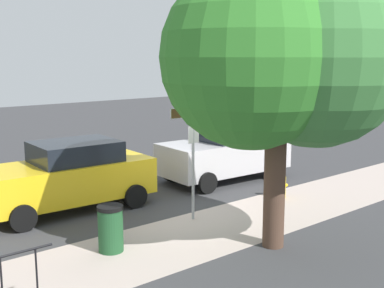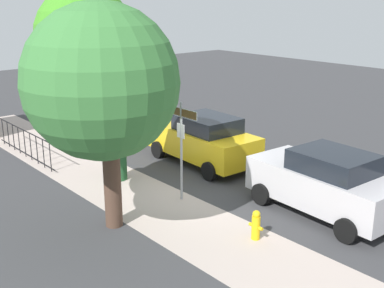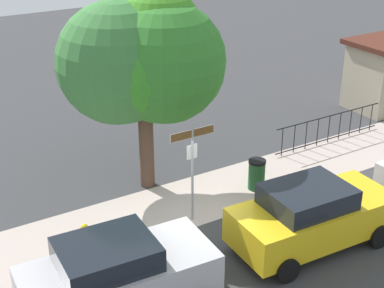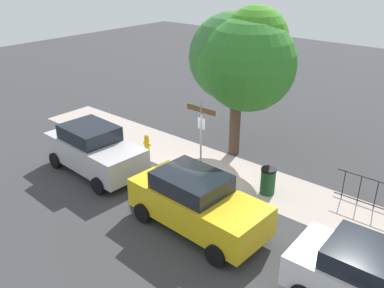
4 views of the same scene
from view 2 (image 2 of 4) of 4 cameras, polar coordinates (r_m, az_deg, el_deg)
ground_plane at (r=15.00m, az=-0.13°, el=-6.03°), size 60.00×60.00×0.00m
sidewalk_strip at (r=15.78m, az=-8.51°, el=-5.03°), size 24.00×2.60×0.00m
street_sign at (r=14.04m, az=-1.28°, el=1.33°), size 1.37×0.07×2.99m
shade_tree at (r=12.09m, az=-10.60°, el=8.19°), size 4.83×4.30×6.15m
car_silver at (r=13.95m, az=15.38°, el=-4.34°), size 4.39×2.27×1.86m
car_yellow at (r=17.51m, az=1.33°, el=0.56°), size 4.50×2.25×1.81m
car_white at (r=21.57m, az=-8.31°, el=3.38°), size 4.10×2.10×1.68m
iron_fence at (r=19.41m, az=-19.06°, el=0.17°), size 4.93×0.04×1.07m
fire_hydrant at (r=12.40m, az=7.51°, el=-9.41°), size 0.42×0.22×0.78m
trash_bin at (r=16.29m, az=-8.57°, el=-2.46°), size 0.55×0.55×0.98m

